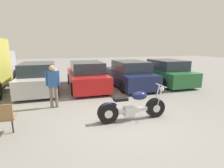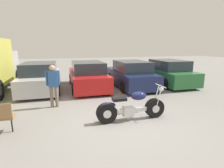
{
  "view_description": "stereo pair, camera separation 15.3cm",
  "coord_description": "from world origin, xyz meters",
  "px_view_note": "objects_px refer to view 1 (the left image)",
  "views": [
    {
      "loc": [
        -1.94,
        -4.9,
        2.37
      ],
      "look_at": [
        0.08,
        1.69,
        0.85
      ],
      "focal_mm": 28.0,
      "sensor_mm": 36.0,
      "label": 1
    },
    {
      "loc": [
        -1.79,
        -4.95,
        2.37
      ],
      "look_at": [
        0.08,
        1.69,
        0.85
      ],
      "focal_mm": 28.0,
      "sensor_mm": 36.0,
      "label": 2
    }
  ],
  "objects_px": {
    "parked_car_silver": "(39,78)",
    "parked_car_red": "(86,76)",
    "motorcycle": "(132,107)",
    "parked_car_navy": "(129,75)",
    "parked_car_green": "(165,73)",
    "person_standing": "(53,83)"
  },
  "relations": [
    {
      "from": "person_standing",
      "to": "motorcycle",
      "type": "bearing_deg",
      "value": -38.96
    },
    {
      "from": "parked_car_red",
      "to": "person_standing",
      "type": "height_order",
      "value": "person_standing"
    },
    {
      "from": "motorcycle",
      "to": "parked_car_green",
      "type": "distance_m",
      "value": 6.29
    },
    {
      "from": "motorcycle",
      "to": "parked_car_silver",
      "type": "bearing_deg",
      "value": 122.86
    },
    {
      "from": "parked_car_navy",
      "to": "parked_car_green",
      "type": "relative_size",
      "value": 1.0
    },
    {
      "from": "motorcycle",
      "to": "parked_car_navy",
      "type": "distance_m",
      "value": 4.88
    },
    {
      "from": "parked_car_silver",
      "to": "person_standing",
      "type": "xyz_separation_m",
      "value": [
        0.78,
        -3.0,
        0.3
      ]
    },
    {
      "from": "parked_car_silver",
      "to": "parked_car_red",
      "type": "xyz_separation_m",
      "value": [
        2.49,
        -0.18,
        0.0
      ]
    },
    {
      "from": "parked_car_red",
      "to": "parked_car_navy",
      "type": "bearing_deg",
      "value": -5.46
    },
    {
      "from": "parked_car_silver",
      "to": "parked_car_navy",
      "type": "relative_size",
      "value": 1.0
    },
    {
      "from": "parked_car_red",
      "to": "person_standing",
      "type": "bearing_deg",
      "value": -121.26
    },
    {
      "from": "motorcycle",
      "to": "parked_car_red",
      "type": "relative_size",
      "value": 0.52
    },
    {
      "from": "motorcycle",
      "to": "parked_car_silver",
      "type": "relative_size",
      "value": 0.52
    },
    {
      "from": "parked_car_green",
      "to": "parked_car_silver",
      "type": "bearing_deg",
      "value": 177.33
    },
    {
      "from": "parked_car_silver",
      "to": "motorcycle",
      "type": "bearing_deg",
      "value": -57.14
    },
    {
      "from": "parked_car_silver",
      "to": "parked_car_red",
      "type": "relative_size",
      "value": 1.0
    },
    {
      "from": "parked_car_silver",
      "to": "parked_car_navy",
      "type": "xyz_separation_m",
      "value": [
        4.98,
        -0.42,
        0.0
      ]
    },
    {
      "from": "parked_car_navy",
      "to": "person_standing",
      "type": "height_order",
      "value": "person_standing"
    },
    {
      "from": "motorcycle",
      "to": "parked_car_silver",
      "type": "distance_m",
      "value": 5.91
    },
    {
      "from": "motorcycle",
      "to": "person_standing",
      "type": "xyz_separation_m",
      "value": [
        -2.43,
        1.96,
        0.56
      ]
    },
    {
      "from": "parked_car_navy",
      "to": "parked_car_green",
      "type": "distance_m",
      "value": 2.49
    },
    {
      "from": "parked_car_green",
      "to": "person_standing",
      "type": "height_order",
      "value": "person_standing"
    }
  ]
}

